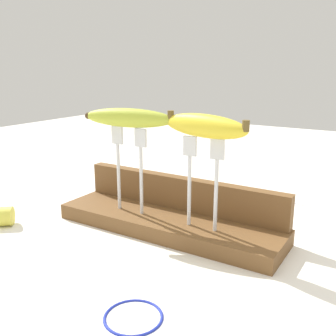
# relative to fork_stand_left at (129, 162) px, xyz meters

# --- Properties ---
(ground_plane) EXTENTS (3.00, 3.00, 0.00)m
(ground_plane) POSITION_rel_fork_stand_left_xyz_m (0.08, 0.01, -0.14)
(ground_plane) COLOR white
(wooden_board) EXTENTS (0.47, 0.13, 0.03)m
(wooden_board) POSITION_rel_fork_stand_left_xyz_m (0.08, 0.01, -0.12)
(wooden_board) COLOR brown
(wooden_board) RESTS_ON ground
(board_backstop) EXTENTS (0.46, 0.02, 0.07)m
(board_backstop) POSITION_rel_fork_stand_left_xyz_m (0.08, 0.07, -0.07)
(board_backstop) COLOR brown
(board_backstop) RESTS_ON wooden_board
(fork_stand_left) EXTENTS (0.08, 0.01, 0.17)m
(fork_stand_left) POSITION_rel_fork_stand_left_xyz_m (0.00, 0.00, 0.00)
(fork_stand_left) COLOR silver
(fork_stand_left) RESTS_ON wooden_board
(fork_stand_right) EXTENTS (0.08, 0.01, 0.17)m
(fork_stand_right) POSITION_rel_fork_stand_left_xyz_m (0.17, 0.00, -0.00)
(fork_stand_right) COLOR silver
(fork_stand_right) RESTS_ON wooden_board
(banana_raised_left) EXTENTS (0.19, 0.07, 0.04)m
(banana_raised_left) POSITION_rel_fork_stand_left_xyz_m (-0.00, -0.00, 0.09)
(banana_raised_left) COLOR #B2C138
(banana_raised_left) RESTS_ON fork_stand_left
(banana_raised_right) EXTENTS (0.19, 0.07, 0.04)m
(banana_raised_right) POSITION_rel_fork_stand_left_xyz_m (0.17, 0.00, 0.09)
(banana_raised_right) COLOR yellow
(banana_raised_right) RESTS_ON fork_stand_right
(fork_fallen_near) EXTENTS (0.18, 0.03, 0.01)m
(fork_fallen_near) POSITION_rel_fork_stand_left_xyz_m (0.20, 0.17, -0.13)
(fork_fallen_near) COLOR silver
(fork_fallen_near) RESTS_ON ground
(fork_fallen_far) EXTENTS (0.19, 0.06, 0.01)m
(fork_fallen_far) POSITION_rel_fork_stand_left_xyz_m (0.29, 0.31, -0.13)
(fork_fallen_far) COLOR silver
(fork_fallen_far) RESTS_ON ground
(banana_chunk_near) EXTENTS (0.06, 0.06, 0.04)m
(banana_chunk_near) POSITION_rel_fork_stand_left_xyz_m (-0.23, -0.14, -0.12)
(banana_chunk_near) COLOR #DBD147
(banana_chunk_near) RESTS_ON ground
(wire_coil) EXTENTS (0.08, 0.08, 0.00)m
(wire_coil) POSITION_rel_fork_stand_left_xyz_m (0.19, -0.25, -0.13)
(wire_coil) COLOR #1E2DA5
(wire_coil) RESTS_ON ground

